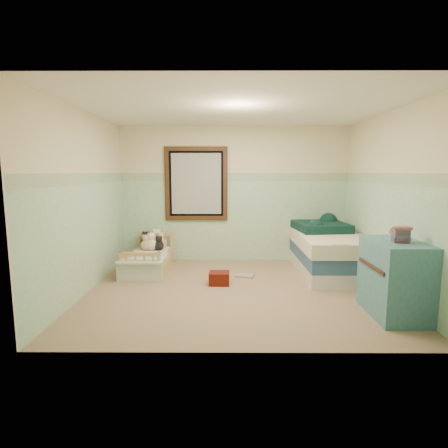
{
  "coord_description": "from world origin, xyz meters",
  "views": [
    {
      "loc": [
        -0.15,
        -4.96,
        1.66
      ],
      "look_at": [
        -0.18,
        0.35,
        0.9
      ],
      "focal_mm": 28.99,
      "sensor_mm": 36.0,
      "label": 1
    }
  ],
  "objects_px": {
    "dresser": "(395,278)",
    "red_pillow": "(219,278)",
    "twin_bed_frame": "(327,266)",
    "plush_floor_tan": "(127,268)",
    "toddler_bed_frame": "(149,265)",
    "plush_floor_cream": "(134,266)",
    "floor_book": "(245,275)"
  },
  "relations": [
    {
      "from": "plush_floor_tan",
      "to": "twin_bed_frame",
      "type": "height_order",
      "value": "plush_floor_tan"
    },
    {
      "from": "dresser",
      "to": "red_pillow",
      "type": "bearing_deg",
      "value": 150.73
    },
    {
      "from": "plush_floor_cream",
      "to": "red_pillow",
      "type": "xyz_separation_m",
      "value": [
        1.43,
        -0.57,
        -0.03
      ]
    },
    {
      "from": "plush_floor_cream",
      "to": "dresser",
      "type": "bearing_deg",
      "value": -26.29
    },
    {
      "from": "plush_floor_cream",
      "to": "red_pillow",
      "type": "height_order",
      "value": "plush_floor_cream"
    },
    {
      "from": "twin_bed_frame",
      "to": "dresser",
      "type": "relative_size",
      "value": 2.21
    },
    {
      "from": "plush_floor_tan",
      "to": "toddler_bed_frame",
      "type": "bearing_deg",
      "value": 55.24
    },
    {
      "from": "plush_floor_cream",
      "to": "red_pillow",
      "type": "bearing_deg",
      "value": -21.69
    },
    {
      "from": "twin_bed_frame",
      "to": "red_pillow",
      "type": "distance_m",
      "value": 1.92
    },
    {
      "from": "toddler_bed_frame",
      "to": "twin_bed_frame",
      "type": "xyz_separation_m",
      "value": [
        3.02,
        -0.1,
        0.03
      ]
    },
    {
      "from": "toddler_bed_frame",
      "to": "floor_book",
      "type": "height_order",
      "value": "toddler_bed_frame"
    },
    {
      "from": "plush_floor_cream",
      "to": "red_pillow",
      "type": "relative_size",
      "value": 0.82
    },
    {
      "from": "dresser",
      "to": "red_pillow",
      "type": "xyz_separation_m",
      "value": [
        -2.06,
        1.16,
        -0.35
      ]
    },
    {
      "from": "toddler_bed_frame",
      "to": "twin_bed_frame",
      "type": "height_order",
      "value": "twin_bed_frame"
    },
    {
      "from": "plush_floor_tan",
      "to": "dresser",
      "type": "height_order",
      "value": "dresser"
    },
    {
      "from": "toddler_bed_frame",
      "to": "red_pillow",
      "type": "xyz_separation_m",
      "value": [
        1.22,
        -0.78,
        0.01
      ]
    },
    {
      "from": "dresser",
      "to": "floor_book",
      "type": "bearing_deg",
      "value": 136.45
    },
    {
      "from": "red_pillow",
      "to": "toddler_bed_frame",
      "type": "bearing_deg",
      "value": 147.47
    },
    {
      "from": "plush_floor_cream",
      "to": "twin_bed_frame",
      "type": "xyz_separation_m",
      "value": [
        3.23,
        0.11,
        -0.01
      ]
    },
    {
      "from": "toddler_bed_frame",
      "to": "red_pillow",
      "type": "relative_size",
      "value": 4.33
    },
    {
      "from": "plush_floor_cream",
      "to": "dresser",
      "type": "xyz_separation_m",
      "value": [
        3.49,
        -1.72,
        0.32
      ]
    },
    {
      "from": "floor_book",
      "to": "plush_floor_cream",
      "type": "bearing_deg",
      "value": -168.93
    },
    {
      "from": "twin_bed_frame",
      "to": "dresser",
      "type": "xyz_separation_m",
      "value": [
        0.26,
        -1.84,
        0.33
      ]
    },
    {
      "from": "toddler_bed_frame",
      "to": "red_pillow",
      "type": "height_order",
      "value": "red_pillow"
    },
    {
      "from": "twin_bed_frame",
      "to": "floor_book",
      "type": "xyz_separation_m",
      "value": [
        -1.39,
        -0.26,
        -0.1
      ]
    },
    {
      "from": "dresser",
      "to": "red_pillow",
      "type": "relative_size",
      "value": 2.95
    },
    {
      "from": "red_pillow",
      "to": "plush_floor_tan",
      "type": "bearing_deg",
      "value": 164.85
    },
    {
      "from": "toddler_bed_frame",
      "to": "floor_book",
      "type": "xyz_separation_m",
      "value": [
        1.63,
        -0.36,
        -0.07
      ]
    },
    {
      "from": "plush_floor_tan",
      "to": "floor_book",
      "type": "height_order",
      "value": "plush_floor_tan"
    },
    {
      "from": "twin_bed_frame",
      "to": "floor_book",
      "type": "height_order",
      "value": "twin_bed_frame"
    },
    {
      "from": "twin_bed_frame",
      "to": "plush_floor_tan",
      "type": "bearing_deg",
      "value": -175.16
    },
    {
      "from": "plush_floor_cream",
      "to": "twin_bed_frame",
      "type": "distance_m",
      "value": 3.23
    }
  ]
}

